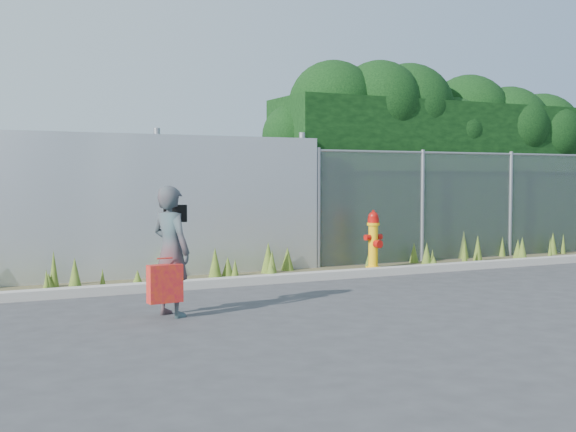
# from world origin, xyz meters

# --- Properties ---
(ground) EXTENTS (80.00, 80.00, 0.00)m
(ground) POSITION_xyz_m (0.00, 0.00, 0.00)
(ground) COLOR #373739
(ground) RESTS_ON ground
(curb) EXTENTS (16.00, 0.22, 0.12)m
(curb) POSITION_xyz_m (0.00, 1.80, 0.06)
(curb) COLOR #A59E95
(curb) RESTS_ON ground
(weed_strip) EXTENTS (16.00, 1.32, 0.55)m
(weed_strip) POSITION_xyz_m (0.04, 2.45, 0.15)
(weed_strip) COLOR #4E462C
(weed_strip) RESTS_ON ground
(corrugated_fence) EXTENTS (8.50, 0.21, 2.30)m
(corrugated_fence) POSITION_xyz_m (-3.25, 3.01, 1.10)
(corrugated_fence) COLOR #B2B5B9
(corrugated_fence) RESTS_ON ground
(chainlink_fence) EXTENTS (6.50, 0.07, 2.05)m
(chainlink_fence) POSITION_xyz_m (4.25, 3.00, 1.03)
(chainlink_fence) COLOR gray
(chainlink_fence) RESTS_ON ground
(hedge) EXTENTS (7.63, 2.04, 3.78)m
(hedge) POSITION_xyz_m (4.45, 4.02, 2.11)
(hedge) COLOR black
(hedge) RESTS_ON ground
(fire_hydrant) EXTENTS (0.33, 0.30, 1.00)m
(fire_hydrant) POSITION_xyz_m (1.81, 2.47, 0.48)
(fire_hydrant) COLOR yellow
(fire_hydrant) RESTS_ON ground
(woman) EXTENTS (0.53, 0.62, 1.45)m
(woman) POSITION_xyz_m (-2.42, -0.00, 0.72)
(woman) COLOR #106468
(woman) RESTS_ON ground
(red_tote_bag) EXTENTS (0.37, 0.14, 0.49)m
(red_tote_bag) POSITION_xyz_m (-2.55, -0.18, 0.39)
(red_tote_bag) COLOR #B10A2B
(black_shoulder_bag) EXTENTS (0.26, 0.11, 0.19)m
(black_shoulder_bag) POSITION_xyz_m (-2.33, 0.16, 1.13)
(black_shoulder_bag) COLOR black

